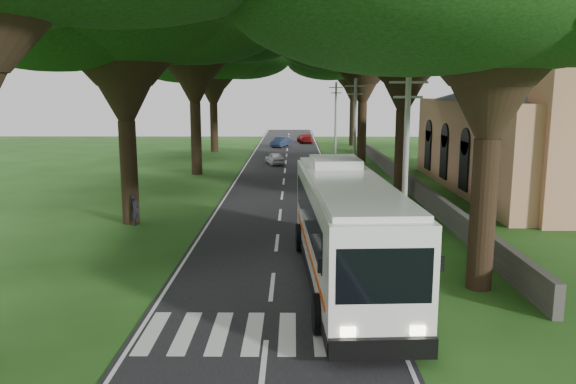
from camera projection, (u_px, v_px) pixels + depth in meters
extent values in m
plane|color=#214814|center=(270.00, 308.00, 18.49)|extent=(140.00, 140.00, 0.00)
cube|color=black|center=(283.00, 184.00, 43.09)|extent=(8.00, 120.00, 0.04)
cube|color=silver|center=(267.00, 334.00, 16.53)|extent=(8.00, 3.00, 0.01)
cube|color=#383533|center=(403.00, 178.00, 41.91)|extent=(0.35, 50.00, 1.20)
cube|color=#E3906F|center=(538.00, 146.00, 39.39)|extent=(12.00, 22.00, 6.40)
pyramid|color=#595960|center=(545.00, 68.00, 38.43)|extent=(14.00, 24.00, 2.20)
cube|color=#E3906F|center=(566.00, 131.00, 29.26)|extent=(3.00, 3.00, 10.00)
cone|color=#595960|center=(576.00, 15.00, 28.23)|extent=(4.00, 4.00, 1.60)
cylinder|color=gray|center=(406.00, 164.00, 23.63)|extent=(0.24, 0.24, 8.00)
cube|color=gray|center=(409.00, 82.00, 23.02)|extent=(1.60, 0.10, 0.10)
cube|color=gray|center=(408.00, 97.00, 23.13)|extent=(1.20, 0.10, 0.10)
cylinder|color=gray|center=(355.00, 131.00, 43.31)|extent=(0.24, 0.24, 8.00)
cube|color=gray|center=(356.00, 86.00, 42.70)|extent=(1.60, 0.10, 0.10)
cube|color=gray|center=(356.00, 94.00, 42.81)|extent=(1.20, 0.10, 0.10)
cylinder|color=gray|center=(336.00, 118.00, 62.99)|extent=(0.24, 0.24, 8.00)
cube|color=gray|center=(336.00, 87.00, 62.38)|extent=(1.60, 0.10, 0.10)
cube|color=gray|center=(336.00, 93.00, 62.49)|extent=(1.20, 0.10, 0.10)
cylinder|color=black|center=(129.00, 173.00, 29.89)|extent=(0.90, 0.90, 5.50)
cone|color=black|center=(125.00, 84.00, 29.06)|extent=(3.20, 3.20, 3.80)
ellipsoid|color=black|center=(121.00, 7.00, 28.38)|extent=(14.03, 14.03, 5.89)
cylinder|color=black|center=(196.00, 139.00, 47.55)|extent=(0.90, 0.90, 6.05)
cone|color=black|center=(194.00, 80.00, 46.67)|extent=(3.20, 3.20, 3.80)
ellipsoid|color=black|center=(193.00, 24.00, 45.86)|extent=(15.73, 15.73, 6.60)
cylinder|color=black|center=(214.00, 128.00, 65.31)|extent=(0.90, 0.90, 5.53)
cone|color=black|center=(213.00, 87.00, 64.48)|extent=(3.20, 3.20, 3.80)
ellipsoid|color=black|center=(212.00, 53.00, 63.79)|extent=(14.88, 14.88, 6.25)
cylinder|color=black|center=(483.00, 215.00, 19.90)|extent=(0.90, 0.90, 5.42)
cone|color=black|center=(491.00, 83.00, 19.08)|extent=(3.20, 3.20, 3.80)
cylinder|color=black|center=(401.00, 154.00, 37.58)|extent=(0.90, 0.90, 5.81)
cone|color=black|center=(404.00, 81.00, 36.72)|extent=(3.20, 3.20, 3.80)
ellipsoid|color=black|center=(406.00, 14.00, 35.97)|extent=(16.22, 16.22, 6.81)
cylinder|color=black|center=(362.00, 133.00, 55.28)|extent=(0.90, 0.90, 5.91)
cone|color=black|center=(363.00, 83.00, 54.42)|extent=(3.20, 3.20, 3.80)
ellipsoid|color=black|center=(364.00, 37.00, 53.65)|extent=(14.55, 14.55, 6.11)
cylinder|color=black|center=(353.00, 123.00, 73.00)|extent=(0.90, 0.90, 5.77)
cone|color=black|center=(354.00, 86.00, 72.14)|extent=(3.20, 3.20, 3.80)
ellipsoid|color=black|center=(354.00, 53.00, 71.40)|extent=(15.67, 15.67, 6.58)
cube|color=white|center=(346.00, 227.00, 20.60)|extent=(3.48, 13.49, 3.29)
cube|color=black|center=(345.00, 212.00, 20.84)|extent=(3.41, 11.05, 1.23)
cube|color=black|center=(345.00, 268.00, 20.88)|extent=(3.52, 13.54, 0.39)
cube|color=#CD420D|center=(345.00, 246.00, 20.73)|extent=(3.46, 12.16, 0.20)
cube|color=white|center=(347.00, 181.00, 20.29)|extent=(3.22, 12.82, 0.20)
cylinder|color=black|center=(319.00, 314.00, 16.43)|extent=(0.45, 1.24, 1.23)
cylinder|color=black|center=(413.00, 312.00, 16.55)|extent=(0.45, 1.24, 1.23)
cylinder|color=black|center=(300.00, 238.00, 24.98)|extent=(0.45, 1.24, 1.23)
cylinder|color=black|center=(363.00, 237.00, 25.09)|extent=(0.45, 1.24, 1.23)
imported|color=silver|center=(275.00, 158.00, 54.07)|extent=(2.30, 3.69, 1.17)
imported|color=navy|center=(280.00, 142.00, 71.11)|extent=(2.57, 4.10, 1.27)
imported|color=maroon|center=(305.00, 138.00, 76.64)|extent=(2.28, 4.58, 1.28)
imported|color=black|center=(135.00, 210.00, 29.75)|extent=(0.41, 0.61, 1.65)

